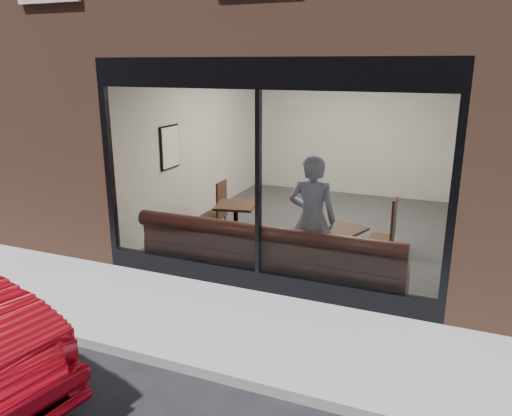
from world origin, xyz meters
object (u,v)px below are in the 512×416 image
at_px(banquette, 268,266).
at_px(cafe_chair_left, 213,216).
at_px(person, 312,219).
at_px(cafe_chair_right, 381,237).
at_px(cafe_table_right, 339,229).
at_px(cafe_table_left, 236,206).

xyz_separation_m(banquette, cafe_chair_left, (-1.89, 1.89, 0.01)).
height_order(person, cafe_chair_right, person).
bearing_deg(banquette, person, 20.39).
distance_m(person, cafe_chair_left, 3.07).
distance_m(person, cafe_table_right, 0.52).
relative_size(cafe_table_left, cafe_chair_right, 1.79).
height_order(banquette, cafe_table_left, cafe_table_left).
bearing_deg(cafe_chair_left, cafe_table_left, 136.10).
xyz_separation_m(cafe_table_right, cafe_chair_left, (-2.81, 1.33, -0.50)).
bearing_deg(cafe_chair_right, cafe_table_right, 72.82).
bearing_deg(cafe_table_right, cafe_chair_left, 154.59).
height_order(banquette, cafe_chair_left, banquette).
distance_m(banquette, cafe_table_left, 1.63).
bearing_deg(cafe_chair_right, person, 66.17).
distance_m(cafe_table_left, cafe_chair_left, 1.23).
height_order(cafe_table_right, cafe_chair_left, cafe_table_right).
bearing_deg(cafe_table_right, cafe_table_left, 163.45).
relative_size(banquette, cafe_chair_left, 9.26).
distance_m(banquette, cafe_chair_right, 2.32).
xyz_separation_m(banquette, cafe_table_right, (0.92, 0.55, 0.52)).
bearing_deg(cafe_chair_left, cafe_table_right, 152.50).
distance_m(cafe_table_left, cafe_chair_right, 2.57).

